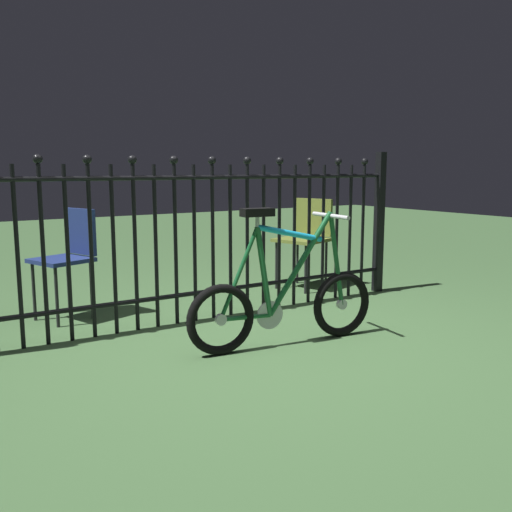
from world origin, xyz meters
The scene contains 5 objects.
ground_plane centered at (0.00, 0.00, 0.00)m, with size 20.00×20.00×0.00m, color #41643A.
iron_fence centered at (-0.05, 0.84, 0.64)m, with size 3.60×0.07×1.26m.
bicycle centered at (0.11, 0.00, 0.29)m, with size 1.32×0.40×0.88m.
chair_olive centered at (1.33, 1.34, 0.52)m, with size 0.52×0.52×0.84m.
chair_navy centered at (-0.85, 1.42, 0.51)m, with size 0.47×0.47×0.82m.
Camera 1 is at (-1.94, -2.83, 1.13)m, focal length 39.50 mm.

